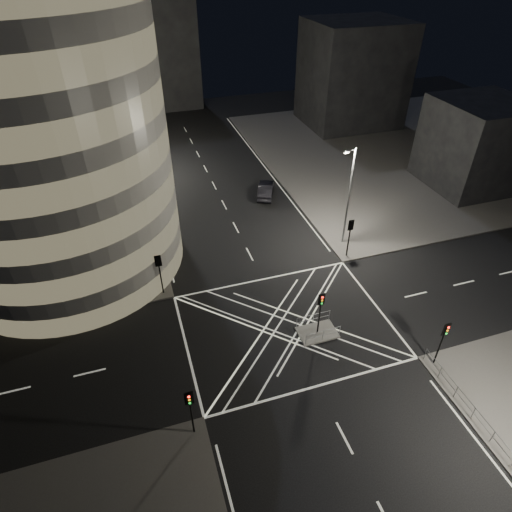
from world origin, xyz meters
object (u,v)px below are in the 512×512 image
object	(u,v)px
central_island	(317,333)
sedan	(266,190)
street_lamp_left_far	(125,137)
traffic_signal_island	(321,306)
street_lamp_left_near	(140,210)
traffic_signal_fr	(350,231)
traffic_signal_nr	(444,336)
traffic_signal_fl	(159,267)
street_lamp_right_far	(349,194)
traffic_signal_nl	(190,405)

from	to	relation	value
central_island	sedan	world-z (taller)	sedan
central_island	street_lamp_left_far	size ratio (longest dim) A/B	0.30
traffic_signal_island	street_lamp_left_near	xyz separation A→B (m)	(-11.44, 13.50, 2.63)
traffic_signal_fr	traffic_signal_nr	size ratio (longest dim) A/B	1.00
traffic_signal_fl	street_lamp_left_near	xyz separation A→B (m)	(-0.64, 5.20, 2.63)
street_lamp_right_far	traffic_signal_nl	bearing A→B (deg)	-139.09
sedan	traffic_signal_nl	bearing A→B (deg)	85.87
traffic_signal_fr	street_lamp_left_near	world-z (taller)	street_lamp_left_near
traffic_signal_fl	sedan	distance (m)	19.85
traffic_signal_fr	street_lamp_right_far	xyz separation A→B (m)	(0.64, 2.20, 2.63)
traffic_signal_fl	traffic_signal_island	bearing A→B (deg)	-37.54
traffic_signal_nl	street_lamp_right_far	world-z (taller)	street_lamp_right_far
traffic_signal_fr	street_lamp_left_near	size ratio (longest dim) A/B	0.40
street_lamp_left_far	traffic_signal_fl	bearing A→B (deg)	-88.43
traffic_signal_fl	sedan	xyz separation A→B (m)	(14.08, 13.83, -2.12)
street_lamp_left_near	traffic_signal_fr	bearing A→B (deg)	-15.92
traffic_signal_fr	street_lamp_left_near	xyz separation A→B (m)	(-18.24, 5.20, 2.63)
central_island	street_lamp_right_far	distance (m)	13.98
traffic_signal_island	sedan	distance (m)	22.47
street_lamp_left_near	sedan	world-z (taller)	street_lamp_left_near
central_island	traffic_signal_nr	bearing A→B (deg)	-37.93
traffic_signal_fl	traffic_signal_island	xyz separation A→B (m)	(10.80, -8.30, 0.00)
central_island	traffic_signal_fl	size ratio (longest dim) A/B	0.75
central_island	traffic_signal_nl	size ratio (longest dim) A/B	0.75
traffic_signal_island	traffic_signal_fr	bearing A→B (deg)	50.67
traffic_signal_nr	street_lamp_left_far	world-z (taller)	street_lamp_left_far
traffic_signal_fl	street_lamp_right_far	xyz separation A→B (m)	(18.24, 2.20, 2.63)
central_island	traffic_signal_nr	world-z (taller)	traffic_signal_nr
street_lamp_left_near	street_lamp_left_far	world-z (taller)	same
traffic_signal_nr	street_lamp_left_near	xyz separation A→B (m)	(-18.24, 18.80, 2.63)
traffic_signal_nl	sedan	size ratio (longest dim) A/B	0.83
sedan	street_lamp_right_far	bearing A→B (deg)	132.72
traffic_signal_fl	traffic_signal_nr	bearing A→B (deg)	-37.69
traffic_signal_nl	traffic_signal_island	bearing A→B (deg)	26.14
street_lamp_left_near	central_island	bearing A→B (deg)	-49.73
street_lamp_left_far	sedan	world-z (taller)	street_lamp_left_far
traffic_signal_fr	traffic_signal_island	distance (m)	10.73
central_island	street_lamp_right_far	xyz separation A→B (m)	(7.44, 10.50, 5.47)
traffic_signal_island	sedan	world-z (taller)	traffic_signal_island
traffic_signal_fr	traffic_signal_nl	bearing A→B (deg)	-142.31
street_lamp_left_near	traffic_signal_nr	bearing A→B (deg)	-45.87
central_island	traffic_signal_nl	xyz separation A→B (m)	(-10.80, -5.30, 2.84)
street_lamp_right_far	traffic_signal_island	bearing A→B (deg)	-125.30
central_island	traffic_signal_island	bearing A→B (deg)	0.00
traffic_signal_fl	traffic_signal_nl	distance (m)	13.60
street_lamp_left_far	sedan	distance (m)	18.08
street_lamp_left_near	sedan	xyz separation A→B (m)	(14.71, 8.63, -4.75)
traffic_signal_fr	traffic_signal_island	bearing A→B (deg)	-129.33
traffic_signal_nl	street_lamp_right_far	xyz separation A→B (m)	(18.24, 15.80, 2.63)
central_island	traffic_signal_nr	xyz separation A→B (m)	(6.80, -5.30, 2.84)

